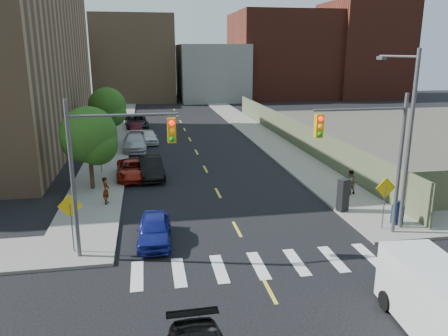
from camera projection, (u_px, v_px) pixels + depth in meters
name	position (u px, v px, depth m)	size (l,w,h in m)	color
ground	(285.00, 321.00, 14.81)	(160.00, 160.00, 0.00)	black
sidewalk_nw	(118.00, 126.00, 52.92)	(3.50, 73.00, 0.15)	gray
sidewalk_ne	(243.00, 122.00, 55.56)	(3.50, 73.00, 0.15)	gray
fence_north	(291.00, 131.00, 42.74)	(0.12, 44.00, 2.50)	#5A5D41
gravel_lot	(445.00, 134.00, 48.09)	(36.00, 42.00, 0.06)	#595447
bg_bldg_west	(41.00, 68.00, 76.05)	(14.00, 18.00, 12.00)	#592319
bg_bldg_midwest	(134.00, 59.00, 80.29)	(14.00, 16.00, 15.00)	#8C6B4C
bg_bldg_center	(211.00, 72.00, 81.42)	(12.00, 16.00, 10.00)	gray
bg_bldg_east	(281.00, 56.00, 84.92)	(18.00, 18.00, 16.00)	#592319
bg_bldg_fareast	(362.00, 50.00, 85.48)	(14.00, 16.00, 18.00)	#592319
smokestack	(384.00, 24.00, 84.87)	(1.80, 1.80, 28.00)	#8C6B4C
signal_nw	(108.00, 158.00, 18.32)	(4.59, 0.30, 7.00)	#59595E
signal_ne	(372.00, 147.00, 20.36)	(4.59, 0.30, 7.00)	#59595E
streetlight_ne	(406.00, 128.00, 21.41)	(0.25, 3.70, 9.00)	#59595E
warn_sign_nw	(71.00, 213.00, 19.14)	(1.06, 0.06, 2.83)	#59595E
warn_sign_ne	(385.00, 194.00, 21.70)	(1.06, 0.06, 2.83)	#59595E
warn_sign_midwest	(100.00, 148.00, 31.98)	(1.06, 0.06, 2.83)	#59595E
tree_west_near	(89.00, 138.00, 27.80)	(3.66, 3.64, 5.52)	#332114
tree_west_far	(107.00, 109.00, 42.06)	(3.66, 3.64, 5.52)	#332114
parked_car_blue	(154.00, 229.00, 20.73)	(1.56, 3.87, 1.32)	navy
parked_car_black	(151.00, 168.00, 31.31)	(1.59, 4.56, 1.50)	black
parked_car_red	(132.00, 169.00, 31.24)	(2.17, 4.71, 1.31)	maroon
parked_car_silver	(135.00, 142.00, 40.01)	(2.12, 5.21, 1.51)	#AEB2B6
parked_car_white	(149.00, 137.00, 43.07)	(1.60, 3.98, 1.36)	silver
parked_car_maroon	(136.00, 129.00, 47.77)	(1.33, 3.83, 1.26)	#390B11
parked_car_grey	(137.00, 122.00, 51.52)	(2.50, 5.43, 1.51)	black
cargo_van	(437.00, 301.00, 13.86)	(2.32, 5.03, 2.25)	silver
mailbox	(398.00, 212.00, 22.62)	(0.56, 0.45, 1.26)	navy
payphone	(343.00, 195.00, 24.36)	(0.55, 0.45, 1.85)	black
pedestrian_west	(106.00, 190.00, 25.55)	(0.59, 0.39, 1.61)	gray
pedestrian_east	(350.00, 182.00, 27.25)	(0.75, 0.59, 1.55)	gray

